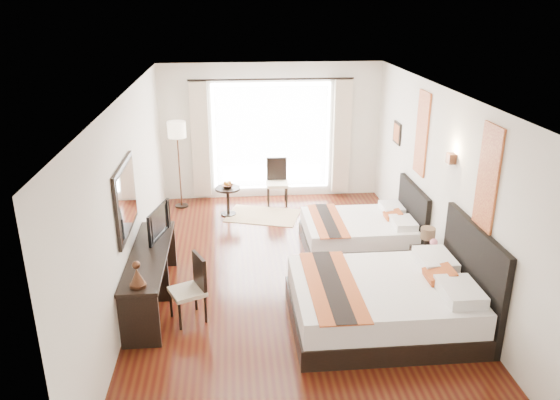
{
  "coord_description": "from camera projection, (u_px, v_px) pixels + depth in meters",
  "views": [
    {
      "loc": [
        -0.82,
        -7.21,
        4.02
      ],
      "look_at": [
        -0.12,
        0.43,
        1.14
      ],
      "focal_mm": 35.0,
      "sensor_mm": 36.0,
      "label": 1
    }
  ],
  "objects": [
    {
      "name": "wall_sconce",
      "position": [
        451.0,
        158.0,
        7.52
      ],
      "size": [
        0.1,
        0.14,
        0.14
      ],
      "primitive_type": "cube",
      "color": "#432617",
      "rests_on": "wall_headboard"
    },
    {
      "name": "art_panel_far",
      "position": [
        422.0,
        133.0,
        8.75
      ],
      "size": [
        0.03,
        0.5,
        1.35
      ],
      "primitive_type": "cube",
      "color": "maroon",
      "rests_on": "wall_headboard"
    },
    {
      "name": "mirror_glass",
      "position": [
        127.0,
        198.0,
        7.09
      ],
      "size": [
        0.01,
        1.12,
        0.82
      ],
      "primitive_type": "cube",
      "color": "white",
      "rests_on": "mirror_frame"
    },
    {
      "name": "floor",
      "position": [
        291.0,
        281.0,
        8.21
      ],
      "size": [
        4.5,
        7.5,
        0.01
      ],
      "primitive_type": "cube",
      "color": "#3C110B",
      "rests_on": "ground"
    },
    {
      "name": "bronze_figurine",
      "position": [
        137.0,
        276.0,
        6.48
      ],
      "size": [
        0.26,
        0.26,
        0.3
      ],
      "primitive_type": null,
      "rotation": [
        0.0,
        0.0,
        -0.37
      ],
      "color": "#432617",
      "rests_on": "console_desk"
    },
    {
      "name": "drape_right",
      "position": [
        342.0,
        137.0,
        11.27
      ],
      "size": [
        0.35,
        0.14,
        2.35
      ],
      "primitive_type": "cube",
      "color": "#B9AC90",
      "rests_on": "floor"
    },
    {
      "name": "television",
      "position": [
        154.0,
        222.0,
        7.83
      ],
      "size": [
        0.29,
        0.79,
        0.45
      ],
      "primitive_type": "imported",
      "rotation": [
        0.0,
        0.0,
        1.32
      ],
      "color": "black",
      "rests_on": "console_desk"
    },
    {
      "name": "nightstand",
      "position": [
        428.0,
        267.0,
        8.09
      ],
      "size": [
        0.42,
        0.52,
        0.5
      ],
      "primitive_type": "cube",
      "color": "black",
      "rests_on": "floor"
    },
    {
      "name": "floor_lamp",
      "position": [
        177.0,
        135.0,
        10.58
      ],
      "size": [
        0.35,
        0.35,
        1.75
      ],
      "color": "black",
      "rests_on": "floor"
    },
    {
      "name": "jute_rug",
      "position": [
        263.0,
        215.0,
        10.63
      ],
      "size": [
        1.56,
        1.28,
        0.01
      ],
      "primitive_type": "cube",
      "rotation": [
        0.0,
        0.0,
        -0.3
      ],
      "color": "tan",
      "rests_on": "floor"
    },
    {
      "name": "drape_left",
      "position": [
        200.0,
        140.0,
        11.02
      ],
      "size": [
        0.35,
        0.14,
        2.35
      ],
      "primitive_type": "cube",
      "color": "#B9AC90",
      "rests_on": "floor"
    },
    {
      "name": "side_table",
      "position": [
        228.0,
        201.0,
        10.59
      ],
      "size": [
        0.48,
        0.48,
        0.56
      ],
      "primitive_type": "cylinder",
      "color": "black",
      "rests_on": "floor"
    },
    {
      "name": "fruit_bowl",
      "position": [
        228.0,
        186.0,
        10.49
      ],
      "size": [
        0.26,
        0.26,
        0.06
      ],
      "primitive_type": "imported",
      "rotation": [
        0.0,
        0.0,
        -0.16
      ],
      "color": "#49361A",
      "rests_on": "side_table"
    },
    {
      "name": "art_panel_near",
      "position": [
        488.0,
        180.0,
        6.54
      ],
      "size": [
        0.03,
        0.5,
        1.35
      ],
      "primitive_type": "cube",
      "color": "maroon",
      "rests_on": "wall_headboard"
    },
    {
      "name": "table_lamp",
      "position": [
        428.0,
        235.0,
        8.0
      ],
      "size": [
        0.21,
        0.21,
        0.34
      ],
      "color": "black",
      "rests_on": "nightstand"
    },
    {
      "name": "wall_entry",
      "position": [
        344.0,
        357.0,
        4.23
      ],
      "size": [
        4.5,
        0.01,
        2.8
      ],
      "primitive_type": "cube",
      "color": "silver",
      "rests_on": "floor"
    },
    {
      "name": "console_desk",
      "position": [
        151.0,
        277.0,
        7.52
      ],
      "size": [
        0.5,
        2.2,
        0.76
      ],
      "primitive_type": "cube",
      "color": "black",
      "rests_on": "floor"
    },
    {
      "name": "wall_headboard",
      "position": [
        445.0,
        189.0,
        7.91
      ],
      "size": [
        0.01,
        7.5,
        2.8
      ],
      "primitive_type": "cube",
      "color": "silver",
      "rests_on": "floor"
    },
    {
      "name": "mirror_frame",
      "position": [
        126.0,
        199.0,
        7.09
      ],
      "size": [
        0.04,
        1.25,
        0.95
      ],
      "primitive_type": "cube",
      "color": "black",
      "rests_on": "wall_desk"
    },
    {
      "name": "wall_window",
      "position": [
        271.0,
        132.0,
        11.21
      ],
      "size": [
        4.5,
        0.01,
        2.8
      ],
      "primitive_type": "cube",
      "color": "silver",
      "rests_on": "floor"
    },
    {
      "name": "wall_desk",
      "position": [
        130.0,
        198.0,
        7.53
      ],
      "size": [
        0.01,
        7.5,
        2.8
      ],
      "primitive_type": "cube",
      "color": "silver",
      "rests_on": "floor"
    },
    {
      "name": "sheer_curtain",
      "position": [
        272.0,
        137.0,
        11.17
      ],
      "size": [
        2.3,
        0.02,
        2.1
      ],
      "primitive_type": "cube",
      "color": "white",
      "rests_on": "wall_window"
    },
    {
      "name": "vase",
      "position": [
        433.0,
        251.0,
        7.87
      ],
      "size": [
        0.15,
        0.15,
        0.14
      ],
      "primitive_type": "imported",
      "rotation": [
        0.0,
        0.0,
        -0.1
      ],
      "color": "black",
      "rests_on": "nightstand"
    },
    {
      "name": "ceiling",
      "position": [
        292.0,
        95.0,
        7.23
      ],
      "size": [
        4.5,
        7.5,
        0.02
      ],
      "primitive_type": "cube",
      "color": "white",
      "rests_on": "wall_headboard"
    },
    {
      "name": "bed_near",
      "position": [
        389.0,
        301.0,
        7.02
      ],
      "size": [
        2.36,
        1.84,
        1.33
      ],
      "color": "black",
      "rests_on": "floor"
    },
    {
      "name": "desk_chair",
      "position": [
        189.0,
        301.0,
        7.15
      ],
      "size": [
        0.55,
        0.55,
        0.9
      ],
      "rotation": [
        0.0,
        0.0,
        3.56
      ],
      "color": "beige",
      "rests_on": "floor"
    },
    {
      "name": "window_glass",
      "position": [
        271.0,
        137.0,
        11.23
      ],
      "size": [
        2.4,
        0.02,
        2.2
      ],
      "primitive_type": "cube",
      "color": "white",
      "rests_on": "wall_window"
    },
    {
      "name": "bed_far",
      "position": [
        363.0,
        231.0,
        9.27
      ],
      "size": [
        1.9,
        1.48,
        1.06
      ],
      "color": "black",
      "rests_on": "floor"
    },
    {
      "name": "window_chair",
      "position": [
        277.0,
        190.0,
        11.16
      ],
      "size": [
        0.45,
        0.45,
        0.94
      ],
      "rotation": [
        0.0,
        0.0,
        -1.6
      ],
      "color": "beige",
      "rests_on": "floor"
    }
  ]
}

